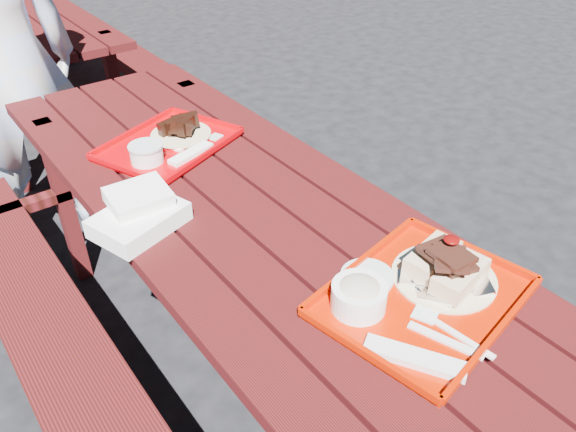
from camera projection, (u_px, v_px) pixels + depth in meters
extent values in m
plane|color=black|center=(263.00, 382.00, 2.03)|extent=(60.00, 60.00, 0.00)
cube|color=#460D11|center=(161.00, 258.00, 1.46)|extent=(0.14, 2.40, 0.04)
cube|color=#460D11|center=(211.00, 237.00, 1.53)|extent=(0.14, 2.40, 0.04)
cube|color=#460D11|center=(256.00, 217.00, 1.60)|extent=(0.14, 2.40, 0.04)
cube|color=#460D11|center=(298.00, 200.00, 1.68)|extent=(0.14, 2.40, 0.04)
cube|color=#460D11|center=(335.00, 184.00, 1.75)|extent=(0.14, 2.40, 0.04)
cube|color=#460D11|center=(80.00, 385.00, 1.49)|extent=(0.25, 2.40, 0.04)
cube|color=#460D11|center=(14.00, 279.00, 2.17)|extent=(0.06, 0.06, 0.42)
cube|color=#460D11|center=(389.00, 229.00, 2.06)|extent=(0.25, 2.40, 0.04)
cube|color=#460D11|center=(260.00, 183.00, 2.74)|extent=(0.06, 0.06, 0.42)
cube|color=#460D11|center=(65.00, 205.00, 2.29)|extent=(0.06, 0.06, 0.75)
cube|color=#460D11|center=(194.00, 161.00, 2.58)|extent=(0.06, 0.06, 0.75)
cube|color=#460D11|center=(132.00, 171.00, 2.40)|extent=(1.40, 0.06, 0.04)
cube|color=#460D11|center=(22.00, 2.00, 3.50)|extent=(0.14, 2.40, 0.04)
cube|color=#460D11|center=(98.00, 37.00, 3.88)|extent=(0.25, 2.40, 0.04)
cube|color=#460D11|center=(157.00, 106.00, 3.47)|extent=(0.06, 0.06, 0.42)
cube|color=#460D11|center=(64.00, 38.00, 4.56)|extent=(0.06, 0.06, 0.42)
cube|color=#460D11|center=(6.00, 128.00, 2.86)|extent=(0.06, 0.06, 0.75)
cube|color=#460D11|center=(117.00, 99.00, 3.15)|extent=(0.06, 0.06, 0.75)
cube|color=#460D11|center=(18.00, 20.00, 4.40)|extent=(0.06, 0.06, 0.75)
cube|color=#460D11|center=(62.00, 103.00, 2.97)|extent=(1.40, 0.06, 0.04)
cube|color=#B11800|center=(423.00, 300.00, 1.29)|extent=(0.51, 0.43, 0.01)
cube|color=#B11800|center=(361.00, 261.00, 1.38)|extent=(0.45, 0.10, 0.02)
cube|color=#B11800|center=(496.00, 334.00, 1.19)|extent=(0.45, 0.10, 0.02)
cube|color=#B11800|center=(471.00, 249.00, 1.42)|extent=(0.08, 0.35, 0.02)
cube|color=#B11800|center=(365.00, 352.00, 1.15)|extent=(0.08, 0.35, 0.02)
cylinder|color=beige|center=(444.00, 277.00, 1.34)|extent=(0.25, 0.25, 0.01)
cube|color=#D6B289|center=(460.00, 276.00, 1.30)|extent=(0.17, 0.10, 0.05)
cube|color=#D6B289|center=(432.00, 258.00, 1.35)|extent=(0.17, 0.10, 0.05)
ellipsoid|color=#540605|center=(453.00, 235.00, 1.27)|extent=(0.04, 0.04, 0.01)
cylinder|color=white|center=(359.00, 297.00, 1.25)|extent=(0.12, 0.12, 0.06)
ellipsoid|color=beige|center=(359.00, 291.00, 1.24)|extent=(0.11, 0.11, 0.05)
cylinder|color=silver|center=(367.00, 277.00, 1.34)|extent=(0.13, 0.13, 0.01)
cube|color=white|center=(415.00, 358.00, 1.13)|extent=(0.14, 0.20, 0.02)
cube|color=white|center=(445.00, 340.00, 1.18)|extent=(0.07, 0.16, 0.01)
cube|color=white|center=(457.00, 335.00, 1.19)|extent=(0.03, 0.18, 0.01)
cube|color=silver|center=(425.00, 313.00, 1.25)|extent=(0.07, 0.07, 0.00)
cube|color=#B50006|center=(169.00, 146.00, 1.90)|extent=(0.51, 0.45, 0.01)
cube|color=#B50006|center=(133.00, 131.00, 1.96)|extent=(0.39, 0.16, 0.02)
cube|color=#B50006|center=(206.00, 154.00, 1.83)|extent=(0.39, 0.16, 0.02)
cube|color=#B50006|center=(206.00, 119.00, 2.04)|extent=(0.13, 0.30, 0.02)
cube|color=#B50006|center=(124.00, 169.00, 1.75)|extent=(0.13, 0.30, 0.02)
cube|color=white|center=(178.00, 138.00, 1.93)|extent=(0.18, 0.18, 0.01)
cylinder|color=beige|center=(181.00, 134.00, 1.94)|extent=(0.21, 0.21, 0.01)
cylinder|color=white|center=(147.00, 154.00, 1.79)|extent=(0.10, 0.10, 0.05)
cylinder|color=silver|center=(145.00, 146.00, 1.77)|extent=(0.11, 0.11, 0.01)
cube|color=white|center=(191.00, 153.00, 1.83)|extent=(0.17, 0.09, 0.01)
cube|color=silver|center=(215.00, 137.00, 1.94)|extent=(0.06, 0.05, 0.00)
cube|color=white|center=(139.00, 220.00, 1.51)|extent=(0.27, 0.23, 0.05)
cube|color=white|center=(139.00, 197.00, 1.52)|extent=(0.17, 0.14, 0.04)
imported|color=#B8CEF8|center=(4.00, 63.00, 2.29)|extent=(0.63, 0.43, 1.69)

